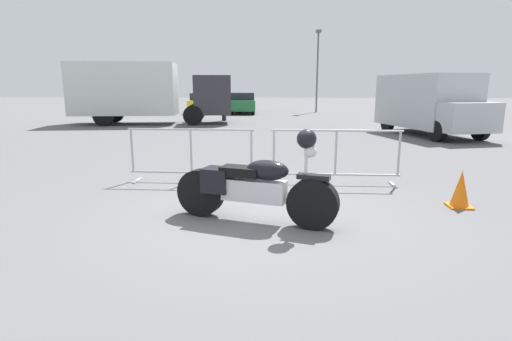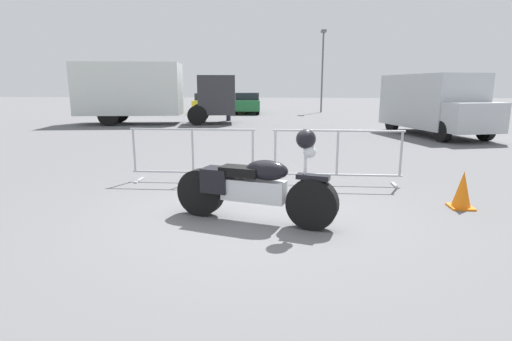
# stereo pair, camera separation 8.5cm
# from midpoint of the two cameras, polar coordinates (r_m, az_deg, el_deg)

# --- Properties ---
(ground_plane) EXTENTS (120.00, 120.00, 0.00)m
(ground_plane) POSITION_cam_midpoint_polar(r_m,az_deg,el_deg) (5.85, -0.45, -6.71)
(ground_plane) COLOR #5B5B5E
(motorcycle) EXTENTS (2.32, 0.84, 1.34)m
(motorcycle) POSITION_cam_midpoint_polar(r_m,az_deg,el_deg) (5.55, -0.73, -2.28)
(motorcycle) COLOR black
(motorcycle) RESTS_ON ground
(crowd_barrier_near) EXTENTS (2.47, 0.44, 1.07)m
(crowd_barrier_near) POSITION_cam_midpoint_polar(r_m,az_deg,el_deg) (7.94, -9.53, 2.26)
(crowd_barrier_near) COLOR #9EA0A5
(crowd_barrier_near) RESTS_ON ground
(crowd_barrier_far) EXTENTS (2.47, 0.44, 1.07)m
(crowd_barrier_far) POSITION_cam_midpoint_polar(r_m,az_deg,el_deg) (7.78, 11.01, 2.01)
(crowd_barrier_far) COLOR #9EA0A5
(crowd_barrier_far) RESTS_ON ground
(box_truck) EXTENTS (7.95, 3.40, 2.98)m
(box_truck) POSITION_cam_midpoint_polar(r_m,az_deg,el_deg) (20.91, -15.90, 10.89)
(box_truck) COLOR silver
(box_truck) RESTS_ON ground
(delivery_van) EXTENTS (3.24, 5.34, 2.31)m
(delivery_van) POSITION_cam_midpoint_polar(r_m,az_deg,el_deg) (16.95, 23.28, 8.89)
(delivery_van) COLOR #B2B7BC
(delivery_van) RESTS_ON ground
(parked_car_silver) EXTENTS (1.95, 4.17, 1.38)m
(parked_car_silver) POSITION_cam_midpoint_polar(r_m,az_deg,el_deg) (30.45, -18.21, 9.19)
(parked_car_silver) COLOR #B7BABF
(parked_car_silver) RESTS_ON ground
(parked_car_tan) EXTENTS (1.93, 4.12, 1.36)m
(parked_car_tan) POSITION_cam_midpoint_polar(r_m,az_deg,el_deg) (28.92, -13.41, 9.33)
(parked_car_tan) COLOR tan
(parked_car_tan) RESTS_ON ground
(parked_car_yellow) EXTENTS (1.96, 4.19, 1.38)m
(parked_car_yellow) POSITION_cam_midpoint_polar(r_m,az_deg,el_deg) (28.70, -7.64, 9.55)
(parked_car_yellow) COLOR yellow
(parked_car_yellow) RESTS_ON ground
(parked_car_green) EXTENTS (2.01, 4.29, 1.42)m
(parked_car_green) POSITION_cam_midpoint_polar(r_m,az_deg,el_deg) (28.07, -1.97, 9.63)
(parked_car_green) COLOR #236B38
(parked_car_green) RESTS_ON ground
(pedestrian) EXTENTS (0.39, 0.39, 1.69)m
(pedestrian) POSITION_cam_midpoint_polar(r_m,az_deg,el_deg) (22.08, -4.72, 9.48)
(pedestrian) COLOR #262838
(pedestrian) RESTS_ON ground
(planter_island) EXTENTS (3.25, 3.25, 1.18)m
(planter_island) POSITION_cam_midpoint_polar(r_m,az_deg,el_deg) (22.44, 25.04, 7.13)
(planter_island) COLOR #ADA89E
(planter_island) RESTS_ON ground
(traffic_cone) EXTENTS (0.34, 0.34, 0.59)m
(traffic_cone) POSITION_cam_midpoint_polar(r_m,az_deg,el_deg) (7.01, 26.90, -2.42)
(traffic_cone) COLOR orange
(traffic_cone) RESTS_ON ground
(street_lamp) EXTENTS (0.36, 0.70, 5.68)m
(street_lamp) POSITION_cam_midpoint_polar(r_m,az_deg,el_deg) (29.58, 8.72, 15.42)
(street_lamp) COLOR #595B60
(street_lamp) RESTS_ON ground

